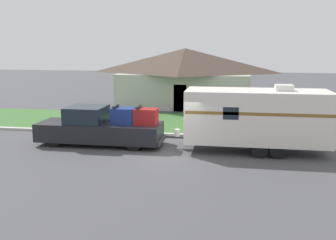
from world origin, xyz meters
The scene contains 7 objects.
ground_plane centered at (0.00, 0.00, 0.00)m, with size 120.00×120.00×0.00m, color #47474C.
curb_strip centered at (0.00, 3.75, 0.07)m, with size 80.00×0.30×0.14m.
lawn_strip centered at (0.00, 7.40, 0.01)m, with size 80.00×7.00×0.03m.
house_across_street centered at (-1.25, 15.15, 2.52)m, with size 11.53×7.03×4.85m.
pickup_truck centered at (-3.92, 1.29, 0.90)m, with size 6.46×2.07×2.06m.
travel_trailer centered at (3.83, 1.29, 1.71)m, with size 7.71×2.49×3.24m.
mailbox centered at (4.84, 4.60, 1.07)m, with size 0.48×0.20×1.40m.
Camera 1 is at (2.54, -16.63, 4.95)m, focal length 40.00 mm.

